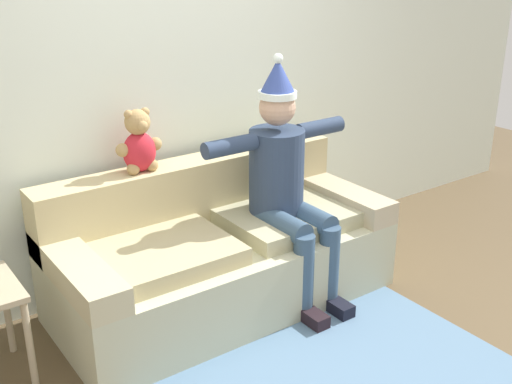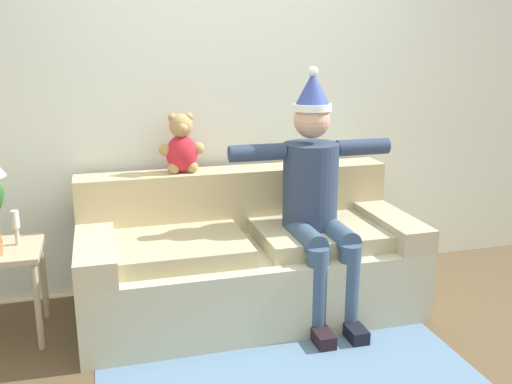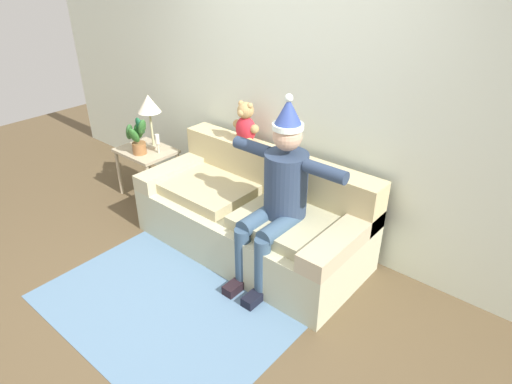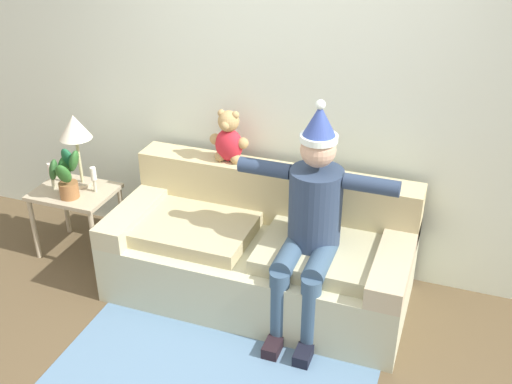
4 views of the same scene
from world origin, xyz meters
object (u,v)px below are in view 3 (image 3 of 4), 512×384
object	(u,v)px
candle_tall	(133,135)
candle_short	(157,141)
person_seated	(278,193)
teddy_bear	(245,124)
table_lamp	(149,106)
couch	(254,215)
potted_plant	(138,136)
side_table	(147,157)

from	to	relation	value
candle_tall	candle_short	bearing A→B (deg)	10.28
person_seated	candle_short	bearing A→B (deg)	173.36
teddy_bear	table_lamp	xyz separation A→B (m)	(-1.13, -0.21, -0.02)
teddy_bear	candle_short	world-z (taller)	teddy_bear
couch	teddy_bear	xyz separation A→B (m)	(-0.35, 0.29, 0.69)
candle_tall	candle_short	size ratio (longest dim) A/B	1.03
person_seated	potted_plant	world-z (taller)	person_seated
teddy_bear	side_table	xyz separation A→B (m)	(-1.15, -0.30, -0.55)
potted_plant	candle_tall	bearing A→B (deg)	158.08
table_lamp	side_table	bearing A→B (deg)	-102.23
couch	candle_tall	bearing A→B (deg)	-179.07
candle_short	table_lamp	bearing A→B (deg)	160.56
potted_plant	candle_tall	distance (m)	0.23
table_lamp	candle_short	distance (m)	0.36
candle_tall	candle_short	world-z (taller)	candle_tall
person_seated	candle_tall	size ratio (longest dim) A/B	7.32
table_lamp	candle_short	xyz separation A→B (m)	(0.15, -0.05, -0.33)
side_table	potted_plant	bearing A→B (deg)	-70.68
side_table	candle_tall	world-z (taller)	candle_tall
table_lamp	candle_tall	size ratio (longest dim) A/B	2.77
teddy_bear	person_seated	bearing A→B (deg)	-31.90
potted_plant	candle_short	xyz separation A→B (m)	(0.13, 0.14, -0.07)
couch	potted_plant	xyz separation A→B (m)	(-1.46, -0.11, 0.41)
side_table	teddy_bear	bearing A→B (deg)	14.50
table_lamp	potted_plant	bearing A→B (deg)	-85.38
table_lamp	teddy_bear	bearing A→B (deg)	10.33
table_lamp	candle_tall	distance (m)	0.39
person_seated	potted_plant	bearing A→B (deg)	178.16
candle_short	side_table	bearing A→B (deg)	-166.41
candle_tall	table_lamp	bearing A→B (deg)	31.02
couch	candle_short	world-z (taller)	couch
side_table	table_lamp	xyz separation A→B (m)	(0.02, 0.09, 0.53)
couch	side_table	size ratio (longest dim) A/B	3.47
teddy_bear	table_lamp	bearing A→B (deg)	-169.67
couch	candle_tall	distance (m)	1.70
side_table	candle_tall	bearing A→B (deg)	-173.11
couch	candle_short	bearing A→B (deg)	178.59
side_table	candle_short	xyz separation A→B (m)	(0.17, 0.04, 0.21)
candle_tall	candle_short	distance (m)	0.34
couch	potted_plant	world-z (taller)	potted_plant
teddy_bear	potted_plant	distance (m)	1.22
couch	potted_plant	distance (m)	1.52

